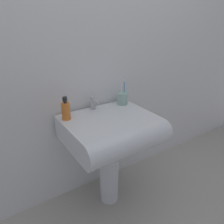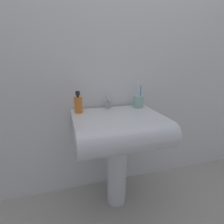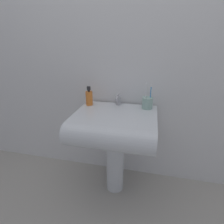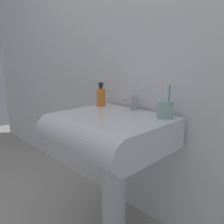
# 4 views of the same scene
# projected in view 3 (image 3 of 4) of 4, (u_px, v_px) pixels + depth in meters

# --- Properties ---
(ground_plane) EXTENTS (6.00, 6.00, 0.00)m
(ground_plane) POSITION_uv_depth(u_px,v_px,m) (115.00, 187.00, 1.64)
(ground_plane) COLOR #ADA89E
(ground_plane) RESTS_ON ground
(wall_back) EXTENTS (5.00, 0.05, 2.40)m
(wall_back) POSITION_uv_depth(u_px,v_px,m) (123.00, 50.00, 1.44)
(wall_back) COLOR white
(wall_back) RESTS_ON ground
(sink_pedestal) EXTENTS (0.15, 0.15, 0.58)m
(sink_pedestal) POSITION_uv_depth(u_px,v_px,m) (115.00, 161.00, 1.53)
(sink_pedestal) COLOR white
(sink_pedestal) RESTS_ON ground
(sink_basin) EXTENTS (0.63, 0.56, 0.17)m
(sink_basin) POSITION_uv_depth(u_px,v_px,m) (114.00, 126.00, 1.33)
(sink_basin) COLOR white
(sink_basin) RESTS_ON sink_pedestal
(faucet) EXTENTS (0.04, 0.13, 0.09)m
(faucet) POSITION_uv_depth(u_px,v_px,m) (118.00, 100.00, 1.51)
(faucet) COLOR #B7B7BC
(faucet) RESTS_ON sink_basin
(toothbrush_cup) EXTENTS (0.09, 0.09, 0.22)m
(toothbrush_cup) POSITION_uv_depth(u_px,v_px,m) (147.00, 103.00, 1.43)
(toothbrush_cup) COLOR #99BFB2
(toothbrush_cup) RESTS_ON sink_basin
(soap_bottle) EXTENTS (0.06, 0.06, 0.16)m
(soap_bottle) POSITION_uv_depth(u_px,v_px,m) (89.00, 98.00, 1.51)
(soap_bottle) COLOR orange
(soap_bottle) RESTS_ON sink_basin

